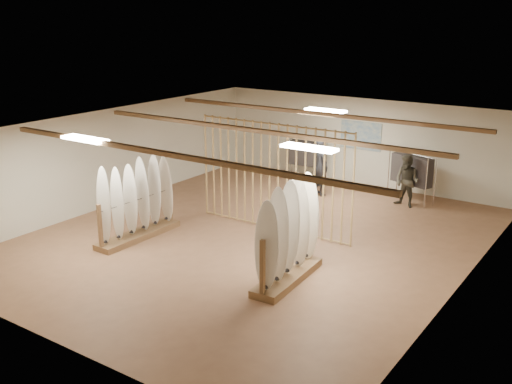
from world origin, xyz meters
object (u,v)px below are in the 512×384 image
Objects in this scene: clothing_rack_a at (307,154)px; shopper_b at (407,178)px; rack_right at (288,248)px; shopper_a at (320,162)px; clothing_rack_b at (412,170)px; rack_left at (137,212)px.

clothing_rack_a is 0.80× the size of shopper_b.
rack_right is at bearing -79.65° from shopper_b.
rack_right is 1.11× the size of shopper_a.
clothing_rack_b is at bearing -131.02° from shopper_a.
rack_right reaches higher than clothing_rack_a.
shopper_b is at bearing 84.04° from rack_right.
shopper_a is at bearing 72.52° from rack_left.
rack_left is at bearing -98.91° from clothing_rack_a.
clothing_rack_a is 0.68× the size of shopper_a.
rack_right is 6.71m from clothing_rack_b.
rack_left is 1.65× the size of clothing_rack_b.
rack_right is 6.20m from shopper_b.
rack_right reaches higher than rack_left.
rack_left is 1.77× the size of clothing_rack_a.
shopper_a reaches higher than rack_left.
clothing_rack_b is 2.71m from shopper_a.
shopper_a is (1.96, 5.82, 0.34)m from rack_left.
clothing_rack_a is at bearing -165.70° from clothing_rack_b.
rack_left reaches higher than clothing_rack_a.
clothing_rack_b is (4.52, 6.68, 0.29)m from rack_left.
rack_right is 1.31× the size of shopper_b.
shopper_a reaches higher than clothing_rack_b.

